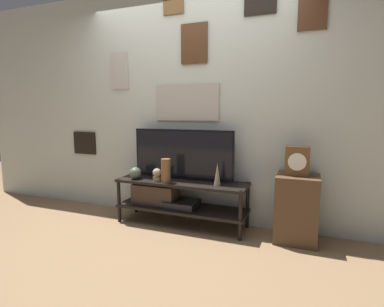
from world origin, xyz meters
The scene contains 10 objects.
ground_plane centered at (0.00, 0.00, 0.00)m, with size 12.00×12.00×0.00m, color #846647.
wall_back centered at (0.00, 0.52, 1.36)m, with size 6.40×0.08×2.70m.
media_console centered at (-0.12, 0.25, 0.32)m, with size 1.48×0.43×0.51m.
television centered at (-0.02, 0.35, 0.80)m, with size 1.19×0.05×0.57m.
vase_tall_ceramic centered at (-0.13, 0.13, 0.64)m, with size 0.10×0.10×0.26m.
vase_round_glass centered at (-0.53, 0.15, 0.57)m, with size 0.14×0.14×0.14m.
vase_slim_bronze centered at (0.43, 0.21, 0.62)m, with size 0.07×0.07×0.24m.
decorative_bust centered at (-0.25, 0.15, 0.58)m, with size 0.10×0.10×0.14m.
side_table centered at (1.22, 0.28, 0.33)m, with size 0.40×0.38×0.66m.
mantel_clock centered at (1.21, 0.26, 0.80)m, with size 0.22×0.11×0.28m.
Camera 1 is at (1.30, -2.74, 1.28)m, focal length 28.00 mm.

